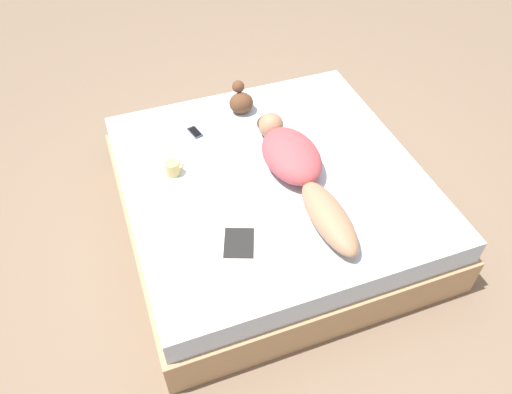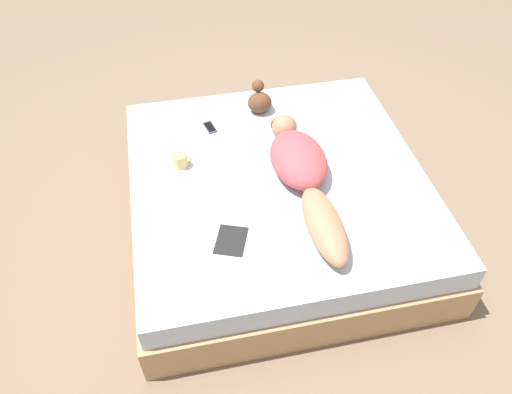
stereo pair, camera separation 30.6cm
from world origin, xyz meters
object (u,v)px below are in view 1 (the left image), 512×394
cell_phone (195,132)px  person (298,167)px  open_magazine (217,243)px  coffee_mug (173,168)px

cell_phone → person: bearing=-66.9°
person → open_magazine: 0.74m
open_magazine → coffee_mug: (-0.10, 0.66, 0.05)m
open_magazine → cell_phone: (0.15, 1.02, 0.00)m
coffee_mug → person: bearing=-22.7°
cell_phone → coffee_mug: bearing=-137.4°
open_magazine → cell_phone: size_ratio=4.13×
coffee_mug → cell_phone: (0.24, 0.36, -0.05)m
person → coffee_mug: bearing=156.4°
person → open_magazine: person is taller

